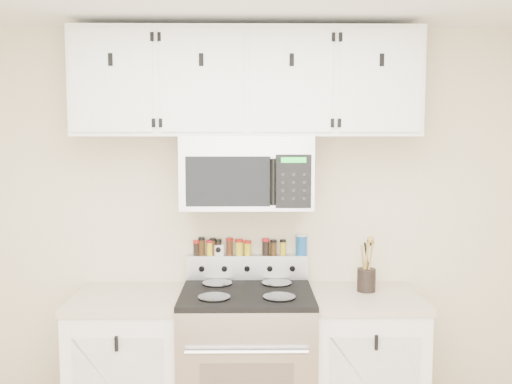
% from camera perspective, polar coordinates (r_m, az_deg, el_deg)
% --- Properties ---
extents(back_wall, '(3.50, 0.01, 2.50)m').
position_cam_1_polar(back_wall, '(3.59, -0.90, -3.85)').
color(back_wall, beige).
rests_on(back_wall, floor).
extents(range, '(0.76, 0.65, 1.10)m').
position_cam_1_polar(range, '(3.50, -0.91, -17.17)').
color(range, '#B7B7BA').
rests_on(range, floor).
extents(base_cabinet_left, '(0.64, 0.62, 0.92)m').
position_cam_1_polar(base_cabinet_left, '(3.60, -12.47, -17.07)').
color(base_cabinet_left, white).
rests_on(base_cabinet_left, floor).
extents(base_cabinet_right, '(0.64, 0.62, 0.92)m').
position_cam_1_polar(base_cabinet_right, '(3.59, 10.69, -17.07)').
color(base_cabinet_right, white).
rests_on(base_cabinet_right, floor).
extents(microwave, '(0.76, 0.44, 0.42)m').
position_cam_1_polar(microwave, '(3.36, -0.92, 2.00)').
color(microwave, '#9E9EA3').
rests_on(microwave, back_wall).
extents(upper_cabinets, '(2.00, 0.35, 0.62)m').
position_cam_1_polar(upper_cabinets, '(3.39, -0.94, 10.85)').
color(upper_cabinets, white).
rests_on(upper_cabinets, back_wall).
extents(utensil_crock, '(0.11, 0.11, 0.32)m').
position_cam_1_polar(utensil_crock, '(3.49, 10.98, -8.45)').
color(utensil_crock, black).
rests_on(utensil_crock, base_cabinet_right).
extents(kitchen_timer, '(0.07, 0.06, 0.07)m').
position_cam_1_polar(kitchen_timer, '(3.58, -3.79, -5.79)').
color(kitchen_timer, silver).
rests_on(kitchen_timer, range).
extents(salt_canister, '(0.07, 0.07, 0.13)m').
position_cam_1_polar(salt_canister, '(3.59, 4.56, -5.28)').
color(salt_canister, '#155195').
rests_on(salt_canister, range).
extents(spice_jar_0, '(0.04, 0.04, 0.09)m').
position_cam_1_polar(spice_jar_0, '(3.59, -5.96, -5.56)').
color(spice_jar_0, black).
rests_on(spice_jar_0, range).
extents(spice_jar_1, '(0.04, 0.04, 0.11)m').
position_cam_1_polar(spice_jar_1, '(3.59, -5.45, -5.41)').
color(spice_jar_1, '#3A230E').
rests_on(spice_jar_1, range).
extents(spice_jar_2, '(0.05, 0.05, 0.09)m').
position_cam_1_polar(spice_jar_2, '(3.58, -4.60, -5.55)').
color(spice_jar_2, gold).
rests_on(spice_jar_2, range).
extents(spice_jar_3, '(0.04, 0.04, 0.11)m').
position_cam_1_polar(spice_jar_3, '(3.58, -4.35, -5.46)').
color(spice_jar_3, '#3B250E').
rests_on(spice_jar_3, range).
extents(spice_jar_4, '(0.04, 0.04, 0.10)m').
position_cam_1_polar(spice_jar_4, '(3.58, -3.76, -5.51)').
color(spice_jar_4, black).
rests_on(spice_jar_4, range).
extents(spice_jar_5, '(0.04, 0.04, 0.11)m').
position_cam_1_polar(spice_jar_5, '(3.58, -2.67, -5.45)').
color(spice_jar_5, '#442110').
rests_on(spice_jar_5, range).
extents(spice_jar_6, '(0.05, 0.05, 0.10)m').
position_cam_1_polar(spice_jar_6, '(3.57, -1.70, -5.53)').
color(spice_jar_6, gold).
rests_on(spice_jar_6, range).
extents(spice_jar_7, '(0.04, 0.04, 0.09)m').
position_cam_1_polar(spice_jar_7, '(3.57, -0.83, -5.59)').
color(spice_jar_7, gold).
rests_on(spice_jar_7, range).
extents(spice_jar_8, '(0.05, 0.05, 0.10)m').
position_cam_1_polar(spice_jar_8, '(3.57, 0.98, -5.48)').
color(spice_jar_8, black).
rests_on(spice_jar_8, range).
extents(spice_jar_9, '(0.04, 0.04, 0.10)m').
position_cam_1_polar(spice_jar_9, '(3.58, 1.76, -5.55)').
color(spice_jar_9, '#3C240E').
rests_on(spice_jar_9, range).
extents(spice_jar_10, '(0.04, 0.04, 0.10)m').
position_cam_1_polar(spice_jar_10, '(3.58, 2.71, -5.53)').
color(spice_jar_10, gold).
rests_on(spice_jar_10, range).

